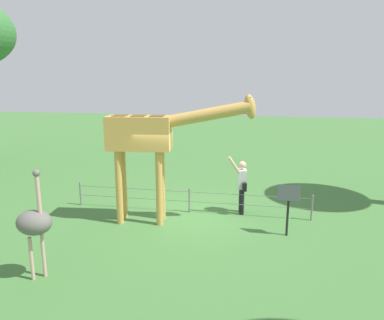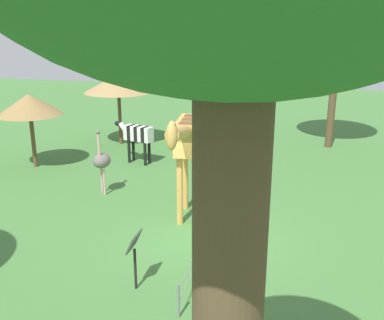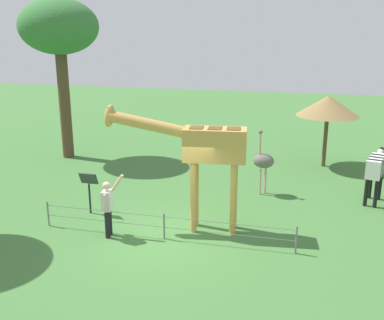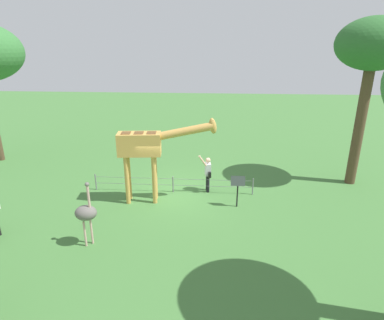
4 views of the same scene
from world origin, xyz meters
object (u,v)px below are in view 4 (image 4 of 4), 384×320
giraffe (148,147)px  ostrich (86,213)px  info_sign (238,185)px  tree_northeast (374,48)px  visitor (208,172)px

giraffe → ostrich: bearing=-113.0°
giraffe → info_sign: size_ratio=3.02×
tree_northeast → info_sign: 8.01m
visitor → tree_northeast: bearing=12.0°
ostrich → info_sign: size_ratio=1.70×
visitor → info_sign: size_ratio=1.33×
ostrich → info_sign: ostrich is taller
visitor → ostrich: 5.79m
info_sign → giraffe: bearing=175.4°
giraffe → visitor: 2.98m
ostrich → tree_northeast: tree_northeast is taller
giraffe → ostrich: 3.77m
giraffe → tree_northeast: tree_northeast is taller
info_sign → ostrich: bearing=-148.9°
giraffe → tree_northeast: size_ratio=0.54×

